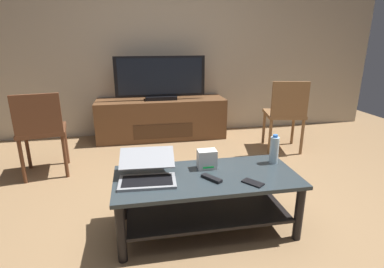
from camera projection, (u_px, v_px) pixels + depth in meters
The scene contains 12 objects.
ground_plane at pixel (199, 216), 2.38m from camera, with size 7.68×7.68×0.00m, color olive.
back_wall at pixel (164, 34), 4.18m from camera, with size 6.40×0.12×2.80m, color #B2A38C.
coffee_table at pixel (206, 192), 2.15m from camera, with size 1.28×0.58×0.43m.
media_cabinet at pixel (162, 119), 4.21m from camera, with size 1.75×0.51×0.55m.
television at pixel (160, 79), 4.02m from camera, with size 1.20×0.20×0.58m.
dining_chair at pixel (286, 111), 3.63m from camera, with size 0.52×0.52×0.88m.
side_chair at pixel (41, 128), 2.95m from camera, with size 0.51×0.51×0.86m.
laptop at pixel (147, 172), 2.04m from camera, with size 0.40×0.39×0.17m.
router_box at pixel (207, 159), 2.21m from camera, with size 0.14×0.10×0.14m.
water_bottle_near at pixel (274, 150), 2.30m from camera, with size 0.07×0.07×0.23m.
cell_phone at pixel (253, 183), 1.99m from camera, with size 0.07×0.14×0.01m, color black.
tv_remote at pixel (212, 178), 2.04m from camera, with size 0.04×0.16×0.02m, color black.
Camera 1 is at (-0.44, -2.03, 1.34)m, focal length 28.18 mm.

